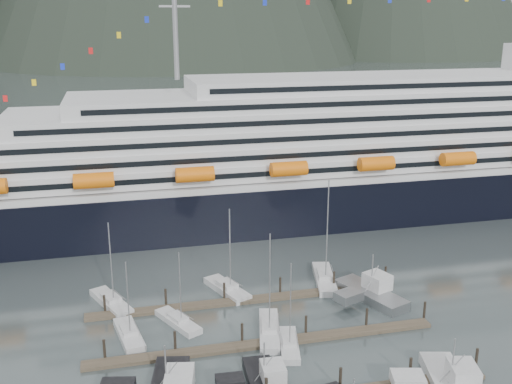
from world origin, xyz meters
TOP-DOWN VIEW (x-y plane):
  - ground at (0.00, 0.00)m, footprint 1600.00×1600.00m
  - cruise_ship at (30.03, 54.94)m, footprint 210.00×30.40m
  - dock_mid at (-4.93, 3.05)m, footprint 48.18×2.28m
  - dock_far at (-4.93, 16.05)m, footprint 48.18×2.28m
  - sailboat_a at (-22.79, 9.16)m, footprint 4.21×9.45m
  - sailboat_b at (-15.83, 11.36)m, footprint 6.11×9.14m
  - sailboat_c at (-2.17, 1.48)m, footprint 4.15×8.90m
  - sailboat_d at (-3.79, 5.76)m, footprint 5.18×11.58m
  - sailboat_e at (-25.10, 19.76)m, footprint 6.66×10.64m
  - sailboat_f at (-7.00, 19.99)m, footprint 6.36×10.43m
  - sailboat_g at (9.48, 19.99)m, footprint 5.56×12.31m
  - trawler_b at (-7.83, -6.73)m, footprint 8.26×10.84m
  - trawler_e at (14.24, 12.32)m, footprint 10.96×13.22m

SIDE VIEW (x-z plane):
  - ground at x=0.00m, z-range 0.00..0.00m
  - dock_mid at x=-4.93m, z-range -1.29..1.91m
  - dock_far at x=-4.93m, z-range -1.29..1.91m
  - sailboat_b at x=-15.83m, z-range -5.47..6.26m
  - sailboat_c at x=-2.17m, z-range -6.05..6.86m
  - sailboat_a at x=-22.79m, z-range -5.63..6.45m
  - sailboat_e at x=-25.10m, z-range -6.63..7.49m
  - sailboat_d at x=-3.79m, z-range -7.43..8.30m
  - sailboat_f at x=-7.00m, z-range -6.96..7.85m
  - sailboat_g at x=9.48m, z-range -8.75..9.68m
  - trawler_b at x=-7.83m, z-range -2.57..4.35m
  - trawler_e at x=14.24m, z-range -3.11..5.12m
  - cruise_ship at x=30.03m, z-range -13.11..37.19m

